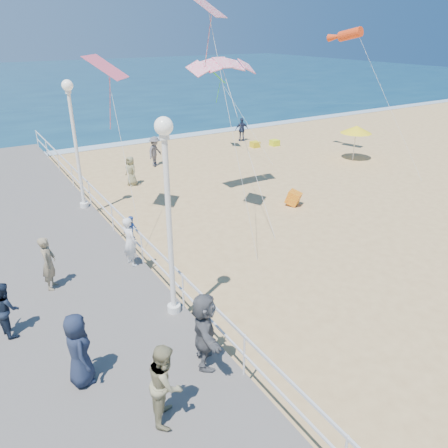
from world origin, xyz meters
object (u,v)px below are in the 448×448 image
spectator_4 (78,350)px  beach_walker_a (155,151)px  lamp_post_mid (168,201)px  beach_umbrella (356,129)px  spectator_5 (205,330)px  beach_chair_left (255,144)px  beach_chair_right (275,143)px  toddler_held (131,227)px  beach_walker_b (242,130)px  spectator_1 (166,382)px  spectator_6 (49,263)px  woman_holding_toddler (130,242)px  lamp_post_far (74,132)px  box_kite (293,199)px  beach_walker_c (131,171)px  spectator_7 (6,309)px

spectator_4 → beach_walker_a: 17.82m
lamp_post_mid → beach_umbrella: lamp_post_mid is taller
spectator_5 → beach_chair_left: spectator_5 is taller
beach_umbrella → beach_chair_right: beach_umbrella is taller
toddler_held → spectator_5: (-0.36, -5.48, -0.31)m
beach_walker_b → beach_chair_right: size_ratio=3.01×
spectator_1 → spectator_5: 1.67m
toddler_held → beach_chair_left: toddler_held is taller
spectator_1 → beach_walker_b: 25.12m
spectator_6 → beach_umbrella: bearing=-45.7°
beach_chair_left → woman_holding_toddler: bearing=-138.6°
toddler_held → spectator_1: size_ratio=0.45×
lamp_post_mid → beach_chair_left: 20.22m
beach_umbrella → lamp_post_far: bearing=-179.8°
box_kite → beach_umbrella: size_ratio=0.28×
beach_chair_right → spectator_1: bearing=-132.8°
woman_holding_toddler → beach_walker_c: woman_holding_toddler is taller
lamp_post_far → box_kite: 9.96m
beach_walker_c → beach_chair_right: 11.83m
lamp_post_far → beach_chair_right: lamp_post_far is taller
spectator_6 → beach_walker_b: (16.09, 13.84, -0.41)m
beach_walker_a → beach_chair_left: size_ratio=3.20×
beach_umbrella → toddler_held: bearing=-160.6°
lamp_post_mid → toddler_held: size_ratio=6.69×
lamp_post_mid → box_kite: (8.54, 5.13, -3.36)m
spectator_1 → box_kite: spectator_1 is taller
lamp_post_mid → beach_walker_c: size_ratio=3.47×
spectator_1 → beach_umbrella: bearing=-26.2°
spectator_6 → beach_walker_b: size_ratio=1.01×
beach_chair_left → beach_walker_a: bearing=-176.2°
spectator_1 → woman_holding_toddler: bearing=15.7°
toddler_held → beach_umbrella: bearing=-82.7°
spectator_7 → beach_chair_left: 21.91m
lamp_post_mid → beach_walker_b: (13.51, 16.86, -2.83)m
toddler_held → beach_walker_b: bearing=-56.7°
box_kite → beach_chair_right: size_ratio=1.09×
lamp_post_far → beach_chair_left: bearing=23.8°
spectator_7 → beach_walker_b: bearing=-63.0°
beach_walker_a → beach_walker_b: size_ratio=1.06×
spectator_1 → lamp_post_mid: bearing=2.5°
box_kite → spectator_4: bearing=176.9°
lamp_post_far → spectator_1: (-1.65, -12.16, -2.38)m
spectator_1 → beach_chair_right: (16.35, 17.68, -1.08)m
lamp_post_far → beach_chair_right: size_ratio=9.67×
woman_holding_toddler → spectator_6: (-2.53, -0.08, -0.01)m
toddler_held → spectator_7: toddler_held is taller
lamp_post_far → spectator_7: lamp_post_far is taller
woman_holding_toddler → toddler_held: size_ratio=2.11×
spectator_4 → spectator_7: spectator_4 is taller
box_kite → spectator_7: bearing=164.2°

